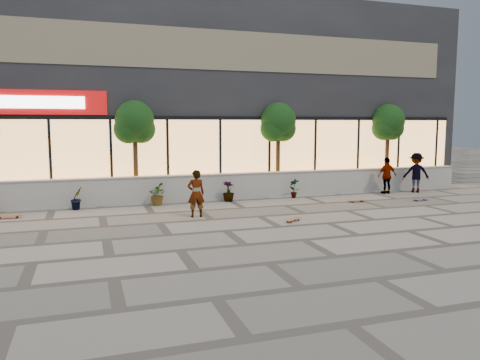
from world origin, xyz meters
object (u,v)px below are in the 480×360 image
object	(u,v)px
tree_east	(388,124)
skater_right_far	(416,173)
skateboard_right_near	(356,200)
skateboard_left	(8,216)
skateboard_right_far	(420,199)
skateboard_center	(293,219)
tree_midwest	(135,125)
skater_center	(196,194)
tree_mideast	(278,124)
skater_right_near	(387,176)

from	to	relation	value
tree_east	skater_right_far	xyz separation A→B (m)	(0.46, -1.51, -2.11)
tree_east	skateboard_right_near	xyz separation A→B (m)	(-3.46, -3.00, -2.91)
skateboard_left	skateboard_right_far	distance (m)	14.96
skateboard_left	skateboard_center	bearing A→B (deg)	-20.67
tree_midwest	skateboard_left	size ratio (longest dim) A/B	4.68
skater_center	skateboard_right_far	bearing A→B (deg)	-175.40
skater_center	skateboard_left	xyz separation A→B (m)	(-5.78, 1.65, -0.69)
tree_east	skater_right_far	world-z (taller)	tree_east
tree_east	skateboard_center	bearing A→B (deg)	-142.96
skateboard_left	skater_right_far	bearing A→B (deg)	2.99
skateboard_right_far	tree_mideast	bearing A→B (deg)	139.34
tree_mideast	skater_right_near	world-z (taller)	tree_mideast
tree_midwest	skater_right_near	size ratio (longest dim) A/B	2.48
skater_center	skater_right_far	bearing A→B (deg)	-165.19
skater_right_near	skateboard_left	size ratio (longest dim) A/B	1.88
tree_midwest	skater_right_far	size ratio (longest dim) A/B	2.24
skater_right_far	skateboard_right_near	xyz separation A→B (m)	(-3.92, -1.49, -0.80)
skateboard_center	skateboard_right_far	size ratio (longest dim) A/B	0.93
skater_right_far	skateboard_left	world-z (taller)	skater_right_far
tree_mideast	tree_east	distance (m)	5.50
skateboard_right_far	tree_midwest	bearing A→B (deg)	158.08
skateboard_left	skater_right_near	bearing A→B (deg)	3.48
skater_right_near	skateboard_right_near	xyz separation A→B (m)	(-2.46, -1.55, -0.72)
skateboard_right_near	skateboard_right_far	xyz separation A→B (m)	(2.60, -0.47, 0.00)
skater_right_near	skateboard_center	bearing A→B (deg)	29.24
tree_east	skater_right_far	distance (m)	2.64
skateboard_center	skateboard_right_far	world-z (taller)	skateboard_right_far
skater_right_near	tree_east	bearing A→B (deg)	-128.22
tree_mideast	skater_center	world-z (taller)	tree_mideast
tree_east	skater_right_far	bearing A→B (deg)	-73.23
tree_mideast	skateboard_left	distance (m)	10.90
skater_right_far	skateboard_left	size ratio (longest dim) A/B	2.08
tree_east	skater_right_near	xyz separation A→B (m)	(-1.00, -1.45, -2.20)
tree_east	skateboard_left	size ratio (longest dim) A/B	4.68
tree_east	skateboard_left	distance (m)	16.19
tree_east	skateboard_right_near	bearing A→B (deg)	-139.11
skater_right_near	skateboard_right_far	world-z (taller)	skater_right_near
skater_center	skateboard_left	size ratio (longest dim) A/B	1.84
skater_right_far	tree_east	bearing A→B (deg)	-47.31
skateboard_right_near	tree_east	bearing A→B (deg)	43.19
tree_midwest	skater_right_far	xyz separation A→B (m)	(11.96, -1.51, -2.11)
skateboard_center	skater_center	bearing A→B (deg)	116.55
skateboard_center	skateboard_left	world-z (taller)	skateboard_left
tree_midwest	tree_east	size ratio (longest dim) A/B	1.00
tree_midwest	skateboard_left	world-z (taller)	tree_midwest
skater_center	skateboard_right_near	distance (m)	6.62
tree_mideast	skateboard_center	distance (m)	6.48
tree_midwest	skater_right_near	distance (m)	10.82
skateboard_left	skateboard_right_near	xyz separation A→B (m)	(12.31, -0.78, -0.01)
tree_east	skateboard_right_far	xyz separation A→B (m)	(-0.86, -3.47, -2.91)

